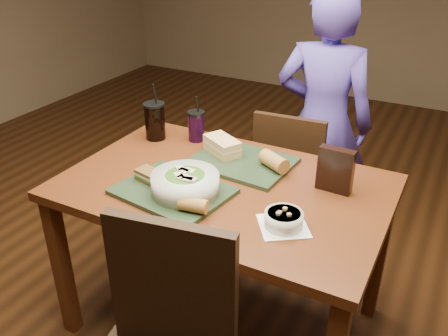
{
  "coord_description": "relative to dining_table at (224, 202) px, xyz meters",
  "views": [
    {
      "loc": [
        0.78,
        -1.48,
        1.7
      ],
      "look_at": [
        0.0,
        0.0,
        0.82
      ],
      "focal_mm": 38.0,
      "sensor_mm": 36.0,
      "label": 1
    }
  ],
  "objects": [
    {
      "name": "chip_bag",
      "position": [
        0.41,
        0.15,
        0.18
      ],
      "size": [
        0.14,
        0.05,
        0.18
      ],
      "primitive_type": "cube",
      "rotation": [
        0.0,
        0.0,
        -0.04
      ],
      "color": "black",
      "rests_on": "dining_table"
    },
    {
      "name": "tray_near",
      "position": [
        -0.14,
        -0.16,
        0.1
      ],
      "size": [
        0.46,
        0.38,
        0.02
      ],
      "primitive_type": "cube",
      "rotation": [
        0.0,
        0.0,
        -0.14
      ],
      "color": "#21301D",
      "rests_on": "dining_table"
    },
    {
      "name": "ground",
      "position": [
        0.0,
        0.0,
        -0.66
      ],
      "size": [
        6.0,
        6.0,
        0.0
      ],
      "primitive_type": "plane",
      "color": "#381C0B",
      "rests_on": "ground"
    },
    {
      "name": "soup_bowl",
      "position": [
        0.33,
        -0.17,
        0.12
      ],
      "size": [
        0.23,
        0.23,
        0.07
      ],
      "color": "white",
      "rests_on": "dining_table"
    },
    {
      "name": "cup_cola",
      "position": [
        -0.5,
        0.24,
        0.18
      ],
      "size": [
        0.1,
        0.1,
        0.28
      ],
      "color": "black",
      "rests_on": "dining_table"
    },
    {
      "name": "diner",
      "position": [
        0.14,
        0.87,
        0.06
      ],
      "size": [
        0.55,
        0.39,
        1.45
      ],
      "primitive_type": "imported",
      "rotation": [
        0.0,
        0.0,
        3.22
      ],
      "color": "#513BA4",
      "rests_on": "ground"
    },
    {
      "name": "dining_table",
      "position": [
        0.0,
        0.0,
        0.0
      ],
      "size": [
        1.3,
        0.85,
        0.75
      ],
      "color": "#562711",
      "rests_on": "ground"
    },
    {
      "name": "baguette_far",
      "position": [
        0.14,
        0.18,
        0.14
      ],
      "size": [
        0.15,
        0.12,
        0.07
      ],
      "primitive_type": "cylinder",
      "rotation": [
        0.0,
        1.57,
        -0.5
      ],
      "color": "#AD7533",
      "rests_on": "tray_far"
    },
    {
      "name": "sandwich_near",
      "position": [
        -0.27,
        -0.15,
        0.13
      ],
      "size": [
        0.11,
        0.08,
        0.05
      ],
      "color": "#593819",
      "rests_on": "tray_near"
    },
    {
      "name": "chair_far",
      "position": [
        0.06,
        0.66,
        -0.19
      ],
      "size": [
        0.39,
        0.39,
        0.85
      ],
      "color": "black",
      "rests_on": "ground"
    },
    {
      "name": "cup_berry",
      "position": [
        -0.32,
        0.31,
        0.16
      ],
      "size": [
        0.08,
        0.08,
        0.23
      ],
      "color": "black",
      "rests_on": "dining_table"
    },
    {
      "name": "baguette_near",
      "position": [
        0.01,
        -0.26,
        0.13
      ],
      "size": [
        0.11,
        0.07,
        0.05
      ],
      "primitive_type": "cylinder",
      "rotation": [
        0.0,
        1.57,
        0.17
      ],
      "color": "#AD7533",
      "rests_on": "tray_near"
    },
    {
      "name": "salad_bowl",
      "position": [
        -0.08,
        -0.16,
        0.15
      ],
      "size": [
        0.26,
        0.26,
        0.09
      ],
      "color": "silver",
      "rests_on": "tray_near"
    },
    {
      "name": "tray_far",
      "position": [
        -0.01,
        0.19,
        0.1
      ],
      "size": [
        0.44,
        0.35,
        0.02
      ],
      "primitive_type": "cube",
      "rotation": [
        0.0,
        0.0,
        -0.07
      ],
      "color": "#21301D",
      "rests_on": "dining_table"
    },
    {
      "name": "sandwich_far",
      "position": [
        -0.12,
        0.22,
        0.14
      ],
      "size": [
        0.2,
        0.17,
        0.07
      ],
      "color": "tan",
      "rests_on": "tray_far"
    }
  ]
}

